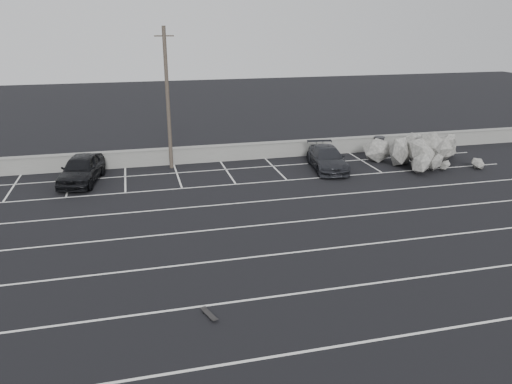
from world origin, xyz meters
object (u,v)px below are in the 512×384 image
object	(u,v)px
car_right	(327,158)
utility_pole	(168,99)
trash_bin	(379,144)
riprap_pile	(420,155)
skateboard	(209,314)
car_left	(81,169)

from	to	relation	value
car_right	utility_pole	world-z (taller)	utility_pole
utility_pole	trash_bin	size ratio (longest dim) A/B	7.72
utility_pole	riprap_pile	size ratio (longest dim) A/B	1.27
car_right	skateboard	xyz separation A→B (m)	(-9.56, -14.20, -0.61)
trash_bin	skateboard	world-z (taller)	trash_bin
trash_bin	riprap_pile	size ratio (longest dim) A/B	0.16
trash_bin	skateboard	xyz separation A→B (m)	(-14.60, -17.22, -0.48)
car_right	trash_bin	world-z (taller)	car_right
car_left	trash_bin	bearing A→B (deg)	17.70
car_left	riprap_pile	distance (m)	20.51
trash_bin	car_right	bearing A→B (deg)	-149.03
car_right	utility_pole	size ratio (longest dim) A/B	0.56
trash_bin	riprap_pile	world-z (taller)	riprap_pile
car_left	car_right	world-z (taller)	car_left
car_left	utility_pole	distance (m)	6.43
utility_pole	riprap_pile	distance (m)	16.06
skateboard	riprap_pile	bearing A→B (deg)	22.13
utility_pole	riprap_pile	bearing A→B (deg)	-11.47
trash_bin	riprap_pile	distance (m)	3.66
trash_bin	skateboard	distance (m)	22.58
car_left	riprap_pile	xyz separation A→B (m)	(20.46, -1.37, -0.16)
utility_pole	riprap_pile	world-z (taller)	utility_pole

